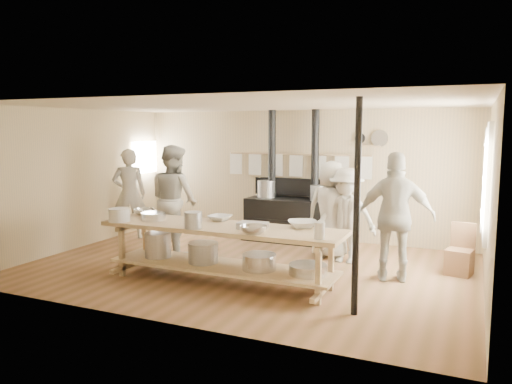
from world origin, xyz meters
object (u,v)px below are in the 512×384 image
prep_table (221,248)px  stove (292,215)px  cook_center (331,210)px  chair (460,260)px  cook_left (174,200)px  cook_right (396,217)px  cook_by_window (346,216)px  cook_far_left (129,194)px  roasting_pan (253,226)px

prep_table → stove: bearing=90.0°
cook_center → chair: 2.19m
cook_left → cook_center: cook_left is taller
stove → cook_center: stove is taller
stove → cook_right: stove is taller
chair → cook_by_window: bearing=-167.4°
cook_center → cook_by_window: 0.36m
stove → chair: size_ratio=3.28×
cook_right → cook_by_window: cook_right is taller
cook_by_window → cook_center: bearing=151.4°
cook_far_left → cook_center: bearing=145.5°
cook_center → cook_right: (1.22, -0.90, 0.11)m
cook_by_window → roasting_pan: size_ratio=3.99×
prep_table → cook_right: cook_right is taller
cook_left → chair: (4.74, 0.65, -0.74)m
stove → prep_table: 3.02m
cook_left → roasting_pan: bearing=171.6°
cook_far_left → cook_center: size_ratio=1.08×
cook_right → roasting_pan: 2.12m
cook_right → cook_left: bearing=-11.8°
cook_by_window → chair: 1.87m
stove → cook_left: bearing=-131.2°
cook_by_window → chair: (1.78, 0.02, -0.56)m
cook_left → cook_by_window: (2.95, 0.64, -0.18)m
prep_table → cook_center: (1.07, 2.03, 0.33)m
prep_table → chair: size_ratio=4.55×
cook_right → chair: cook_right is taller
prep_table → cook_left: 2.04m
cook_right → prep_table: bearing=15.7°
cook_by_window → roasting_pan: bearing=-112.3°
prep_table → cook_far_left: size_ratio=1.96×
cook_left → cook_center: size_ratio=1.15×
stove → cook_center: (1.07, -0.98, 0.33)m
chair → cook_center: bearing=-172.5°
cook_left → cook_center: (2.64, 0.82, -0.13)m
cook_by_window → prep_table: bearing=-124.4°
cook_left → cook_right: cook_left is taller
cook_center → chair: cook_center is taller
cook_center → cook_right: size_ratio=0.89×
roasting_pan → cook_left: bearing=149.5°
cook_center → roasting_pan: cook_center is taller
stove → cook_far_left: bearing=-160.2°
stove → prep_table: stove is taller
stove → chair: 3.38m
stove → cook_left: size_ratio=1.33×
stove → prep_table: size_ratio=0.72×
chair → cook_far_left: bearing=-168.2°
cook_far_left → cook_right: size_ratio=0.96×
prep_table → cook_by_window: 2.32m
stove → prep_table: (-0.00, -3.02, -0.00)m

